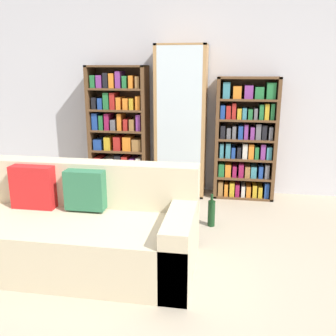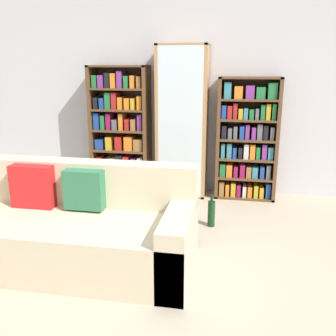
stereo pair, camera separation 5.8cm
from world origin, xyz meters
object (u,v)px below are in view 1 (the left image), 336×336
(display_cabinet, at_px, (181,123))
(wine_bottle, at_px, (211,213))
(couch, at_px, (69,230))
(bookshelf_left, at_px, (119,131))
(bookshelf_right, at_px, (246,140))

(display_cabinet, relative_size, wine_bottle, 5.39)
(display_cabinet, height_order, wine_bottle, display_cabinet)
(couch, xyz_separation_m, bookshelf_left, (-0.13, 1.87, 0.49))
(couch, height_order, bookshelf_left, bookshelf_left)
(couch, height_order, bookshelf_right, bookshelf_right)
(display_cabinet, distance_m, bookshelf_right, 0.80)
(bookshelf_right, bearing_deg, display_cabinet, -178.77)
(couch, bearing_deg, display_cabinet, 70.49)
(display_cabinet, bearing_deg, wine_bottle, -65.25)
(display_cabinet, bearing_deg, bookshelf_left, 178.74)
(couch, xyz_separation_m, display_cabinet, (0.66, 1.86, 0.62))
(couch, relative_size, bookshelf_left, 1.29)
(wine_bottle, bearing_deg, couch, -140.63)
(couch, bearing_deg, bookshelf_left, 93.98)
(bookshelf_right, bearing_deg, bookshelf_left, 179.98)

